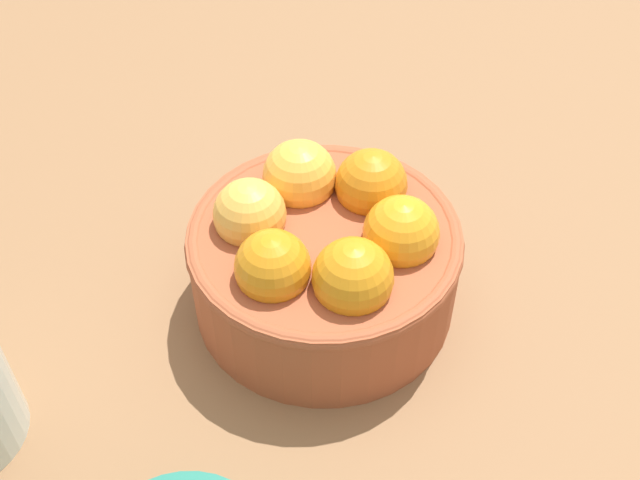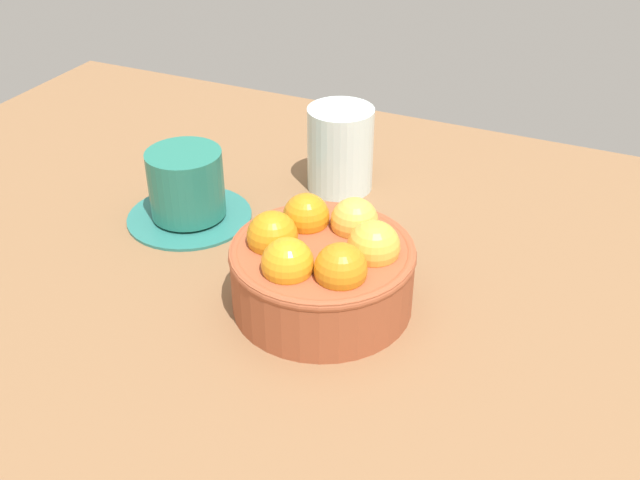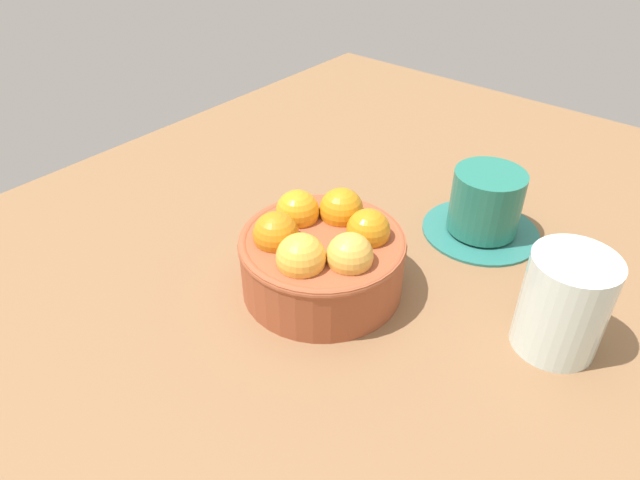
{
  "view_description": "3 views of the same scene",
  "coord_description": "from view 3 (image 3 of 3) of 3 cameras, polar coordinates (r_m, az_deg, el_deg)",
  "views": [
    {
      "loc": [
        -30.6,
        3.59,
        36.79
      ],
      "look_at": [
        -0.74,
        0.33,
        5.93
      ],
      "focal_mm": 44.72,
      "sensor_mm": 36.0,
      "label": 1
    },
    {
      "loc": [
        20.94,
        -46.65,
        39.54
      ],
      "look_at": [
        -0.39,
        0.39,
        6.21
      ],
      "focal_mm": 42.24,
      "sensor_mm": 36.0,
      "label": 2
    },
    {
      "loc": [
        32.55,
        26.78,
        36.07
      ],
      "look_at": [
        -0.48,
        -0.66,
        4.98
      ],
      "focal_mm": 32.14,
      "sensor_mm": 36.0,
      "label": 3
    }
  ],
  "objects": [
    {
      "name": "coffee_cup",
      "position": [
        0.63,
        16.1,
        3.17
      ],
      "size": [
        12.57,
        12.57,
        7.34
      ],
      "color": "#297168",
      "rests_on": "ground_plane"
    },
    {
      "name": "terracotta_bowl",
      "position": [
        0.53,
        0.2,
        -1.42
      ],
      "size": [
        15.44,
        15.44,
        8.57
      ],
      "color": "#9E4C2D",
      "rests_on": "ground_plane"
    },
    {
      "name": "water_glass",
      "position": [
        0.51,
        23.11,
        -5.84
      ],
      "size": [
        7.03,
        7.03,
        9.04
      ],
      "primitive_type": "cylinder",
      "color": "silver",
      "rests_on": "ground_plane"
    },
    {
      "name": "ground_plane",
      "position": [
        0.57,
        0.21,
        -6.34
      ],
      "size": [
        115.39,
        81.96,
        4.4
      ],
      "primitive_type": "cube",
      "color": "brown"
    }
  ]
}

